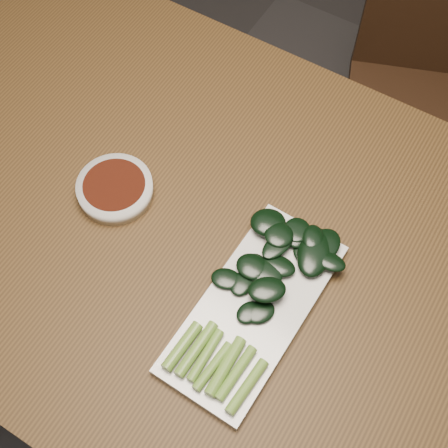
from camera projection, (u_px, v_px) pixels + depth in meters
ground at (220, 370)px, 1.63m from camera, size 6.00×6.00×0.00m
table at (218, 255)px, 1.04m from camera, size 1.40×0.80×0.75m
chair_far at (446, 97)px, 1.45m from camera, size 0.57×0.57×0.89m
sauce_bowl at (115, 189)px, 1.00m from camera, size 0.12×0.12×0.03m
serving_plate at (254, 308)px, 0.91m from camera, size 0.15×0.32×0.01m
gai_lan at (268, 282)px, 0.91m from camera, size 0.17×0.32×0.03m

